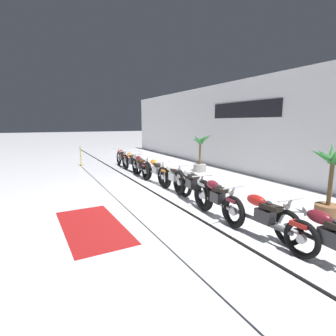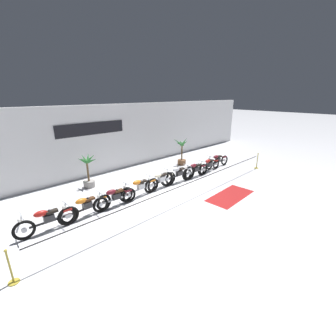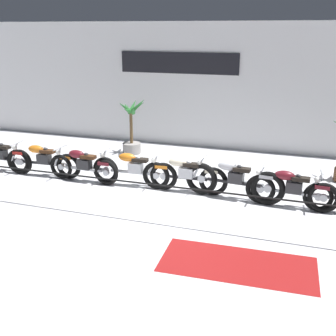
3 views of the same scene
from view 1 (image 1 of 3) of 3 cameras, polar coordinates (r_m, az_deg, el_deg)
ground_plane at (r=8.72m, az=-3.02°, el=-5.50°), size 120.00×120.00×0.00m
back_wall at (r=11.47m, az=21.25°, el=8.20°), size 28.00×0.29×4.20m
motorcycle_red_0 at (r=13.90m, az=-9.93°, el=2.16°), size 2.24×0.62×0.94m
motorcycle_orange_1 at (r=12.53m, az=-7.98°, el=1.31°), size 2.31×0.62×0.94m
motorcycle_maroon_2 at (r=11.30m, az=-6.12°, el=0.42°), size 2.10×0.62×0.92m
motorcycle_orange_3 at (r=10.03m, az=-2.65°, el=-0.73°), size 2.37×0.62×0.94m
motorcycle_cream_4 at (r=8.83m, az=1.11°, el=-2.17°), size 2.22×0.62×0.94m
motorcycle_silver_5 at (r=7.71m, az=4.94°, el=-3.84°), size 2.47×0.62×0.99m
motorcycle_maroon_6 at (r=6.59m, az=10.44°, el=-6.59°), size 2.13×0.62×0.93m
motorcycle_red_7 at (r=5.62m, az=19.82°, el=-9.99°), size 2.37×0.62×0.92m
motorcycle_maroon_8 at (r=5.10m, az=31.34°, el=-12.92°), size 2.29×0.62×0.92m
potted_palm_left_of_row at (r=12.43m, az=7.05°, el=2.79°), size 0.94×1.09×1.85m
potted_palm_right_of_row at (r=7.38m, az=31.84°, el=-3.55°), size 1.09×1.01×1.89m
stanchion_far_left at (r=9.54m, az=-13.66°, el=0.29°), size 13.86×0.28×1.05m
floor_banner at (r=6.28m, az=-16.13°, el=-12.08°), size 2.78×1.35×0.01m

